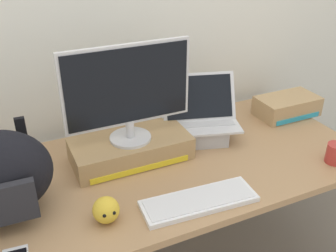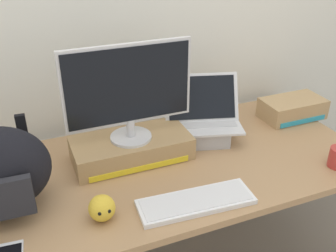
% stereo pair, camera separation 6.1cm
% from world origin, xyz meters
% --- Properties ---
extents(back_wall, '(7.00, 0.10, 2.60)m').
position_xyz_m(back_wall, '(0.00, 0.50, 1.30)').
color(back_wall, silver).
rests_on(back_wall, ground).
extents(desk, '(1.72, 0.80, 0.72)m').
position_xyz_m(desk, '(0.00, 0.00, 0.65)').
color(desk, '#A87F56').
rests_on(desk, ground).
extents(toner_box_yellow, '(0.50, 0.24, 0.10)m').
position_xyz_m(toner_box_yellow, '(-0.13, 0.10, 0.77)').
color(toner_box_yellow, '#A88456').
rests_on(toner_box_yellow, desk).
extents(desktop_monitor, '(0.53, 0.17, 0.41)m').
position_xyz_m(desktop_monitor, '(-0.13, 0.10, 1.03)').
color(desktop_monitor, silver).
rests_on(desktop_monitor, toner_box_yellow).
extents(open_laptop, '(0.39, 0.32, 0.29)m').
position_xyz_m(open_laptop, '(0.23, 0.14, 0.78)').
color(open_laptop, '#ADADB2').
rests_on(open_laptop, desk).
extents(external_keyboard, '(0.43, 0.17, 0.02)m').
position_xyz_m(external_keyboard, '(-0.01, -0.29, 0.73)').
color(external_keyboard, white).
rests_on(external_keyboard, desk).
extents(coffee_mug, '(0.12, 0.08, 0.09)m').
position_xyz_m(coffee_mug, '(0.65, -0.29, 0.76)').
color(coffee_mug, '#B2332D').
rests_on(coffee_mug, desk).
extents(plush_toy, '(0.09, 0.09, 0.09)m').
position_xyz_m(plush_toy, '(-0.34, -0.23, 0.76)').
color(plush_toy, gold).
rests_on(plush_toy, desk).
extents(toner_box_cyan, '(0.32, 0.18, 0.10)m').
position_xyz_m(toner_box_cyan, '(0.76, 0.16, 0.77)').
color(toner_box_cyan, tan).
rests_on(toner_box_cyan, desk).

